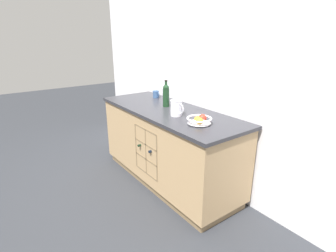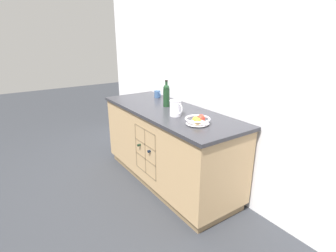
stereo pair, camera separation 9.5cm
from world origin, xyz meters
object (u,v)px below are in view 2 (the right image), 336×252
(fruit_bowl, at_px, (198,120))
(white_pitcher, at_px, (176,108))
(standing_wine_bottle, at_px, (166,95))
(ceramic_mug, at_px, (157,94))

(fruit_bowl, xyz_separation_m, white_pitcher, (-0.34, -0.01, 0.05))
(fruit_bowl, distance_m, white_pitcher, 0.34)
(standing_wine_bottle, bearing_deg, ceramic_mug, 160.57)
(fruit_bowl, xyz_separation_m, standing_wine_bottle, (-0.71, 0.12, 0.10))
(white_pitcher, bearing_deg, standing_wine_bottle, 160.15)
(ceramic_mug, distance_m, standing_wine_bottle, 0.48)
(ceramic_mug, bearing_deg, standing_wine_bottle, -19.43)
(fruit_bowl, relative_size, white_pitcher, 1.34)
(white_pitcher, distance_m, standing_wine_bottle, 0.40)
(fruit_bowl, bearing_deg, ceramic_mug, 166.38)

